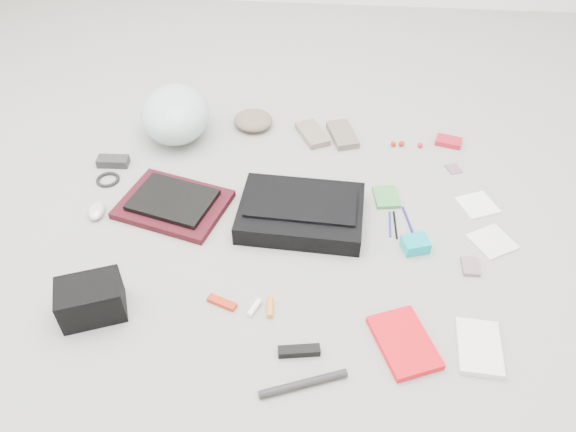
# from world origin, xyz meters

# --- Properties ---
(ground_plane) EXTENTS (4.00, 4.00, 0.00)m
(ground_plane) POSITION_xyz_m (0.00, 0.00, 0.00)
(ground_plane) COLOR gray
(messenger_bag) EXTENTS (0.46, 0.34, 0.07)m
(messenger_bag) POSITION_xyz_m (0.04, 0.03, 0.04)
(messenger_bag) COLOR black
(messenger_bag) RESTS_ON ground_plane
(bag_flap) EXTENTS (0.41, 0.20, 0.01)m
(bag_flap) POSITION_xyz_m (0.04, 0.03, 0.08)
(bag_flap) COLOR black
(bag_flap) RESTS_ON messenger_bag
(laptop_sleeve) EXTENTS (0.45, 0.38, 0.03)m
(laptop_sleeve) POSITION_xyz_m (-0.44, 0.06, 0.01)
(laptop_sleeve) COLOR #380B12
(laptop_sleeve) RESTS_ON ground_plane
(laptop) EXTENTS (0.34, 0.29, 0.02)m
(laptop) POSITION_xyz_m (-0.44, 0.06, 0.04)
(laptop) COLOR black
(laptop) RESTS_ON laptop_sleeve
(bike_helmet) EXTENTS (0.36, 0.41, 0.22)m
(bike_helmet) POSITION_xyz_m (-0.53, 0.53, 0.11)
(bike_helmet) COLOR #A0C7BF
(bike_helmet) RESTS_ON ground_plane
(beanie) EXTENTS (0.23, 0.22, 0.06)m
(beanie) POSITION_xyz_m (-0.21, 0.63, 0.03)
(beanie) COLOR brown
(beanie) RESTS_ON ground_plane
(mitten_left) EXTENTS (0.17, 0.21, 0.03)m
(mitten_left) POSITION_xyz_m (0.06, 0.57, 0.01)
(mitten_left) COLOR #776A5D
(mitten_left) RESTS_ON ground_plane
(mitten_right) EXTENTS (0.15, 0.21, 0.03)m
(mitten_right) POSITION_xyz_m (0.19, 0.58, 0.01)
(mitten_right) COLOR #6A5C50
(mitten_right) RESTS_ON ground_plane
(power_brick) EXTENTS (0.13, 0.06, 0.03)m
(power_brick) POSITION_xyz_m (-0.75, 0.30, 0.02)
(power_brick) COLOR black
(power_brick) RESTS_ON ground_plane
(cable_coil) EXTENTS (0.12, 0.12, 0.01)m
(cable_coil) POSITION_xyz_m (-0.74, 0.19, 0.01)
(cable_coil) COLOR black
(cable_coil) RESTS_ON ground_plane
(mouse) EXTENTS (0.07, 0.10, 0.04)m
(mouse) POSITION_xyz_m (-0.72, -0.00, 0.02)
(mouse) COLOR #BBBBBB
(mouse) RESTS_ON ground_plane
(camera_bag) EXTENTS (0.23, 0.20, 0.13)m
(camera_bag) POSITION_xyz_m (-0.57, -0.44, 0.06)
(camera_bag) COLOR black
(camera_bag) RESTS_ON ground_plane
(multitool) EXTENTS (0.10, 0.06, 0.02)m
(multitool) POSITION_xyz_m (-0.18, -0.38, 0.01)
(multitool) COLOR #A9210A
(multitool) RESTS_ON ground_plane
(toiletry_tube_white) EXTENTS (0.04, 0.07, 0.02)m
(toiletry_tube_white) POSITION_xyz_m (-0.07, -0.39, 0.01)
(toiletry_tube_white) COLOR white
(toiletry_tube_white) RESTS_ON ground_plane
(toiletry_tube_orange) EXTENTS (0.03, 0.07, 0.02)m
(toiletry_tube_orange) POSITION_xyz_m (-0.02, -0.38, 0.01)
(toiletry_tube_orange) COLOR orange
(toiletry_tube_orange) RESTS_ON ground_plane
(u_lock) EXTENTS (0.13, 0.05, 0.03)m
(u_lock) POSITION_xyz_m (0.08, -0.54, 0.01)
(u_lock) COLOR black
(u_lock) RESTS_ON ground_plane
(bike_pump) EXTENTS (0.25, 0.11, 0.02)m
(bike_pump) POSITION_xyz_m (0.10, -0.64, 0.01)
(bike_pump) COLOR black
(bike_pump) RESTS_ON ground_plane
(book_red) EXTENTS (0.23, 0.27, 0.02)m
(book_red) POSITION_xyz_m (0.39, -0.48, 0.01)
(book_red) COLOR red
(book_red) RESTS_ON ground_plane
(book_white) EXTENTS (0.14, 0.20, 0.02)m
(book_white) POSITION_xyz_m (0.61, -0.47, 0.01)
(book_white) COLOR beige
(book_white) RESTS_ON ground_plane
(notepad) EXTENTS (0.11, 0.13, 0.01)m
(notepad) POSITION_xyz_m (0.36, 0.18, 0.01)
(notepad) COLOR #36793A
(notepad) RESTS_ON ground_plane
(pen_blue) EXTENTS (0.01, 0.13, 0.01)m
(pen_blue) POSITION_xyz_m (0.37, 0.04, 0.00)
(pen_blue) COLOR #181D9D
(pen_blue) RESTS_ON ground_plane
(pen_black) EXTENTS (0.01, 0.14, 0.01)m
(pen_black) POSITION_xyz_m (0.39, 0.04, 0.00)
(pen_black) COLOR black
(pen_black) RESTS_ON ground_plane
(pen_navy) EXTENTS (0.04, 0.15, 0.01)m
(pen_navy) POSITION_xyz_m (0.44, 0.06, 0.00)
(pen_navy) COLOR navy
(pen_navy) RESTS_ON ground_plane
(accordion_wallet) EXTENTS (0.11, 0.09, 0.04)m
(accordion_wallet) POSITION_xyz_m (0.45, -0.08, 0.02)
(accordion_wallet) COLOR #06A3B1
(accordion_wallet) RESTS_ON ground_plane
(card_deck) EXTENTS (0.06, 0.08, 0.02)m
(card_deck) POSITION_xyz_m (0.64, -0.15, 0.01)
(card_deck) COLOR gray
(card_deck) RESTS_ON ground_plane
(napkin_top) EXTENTS (0.17, 0.17, 0.01)m
(napkin_top) POSITION_xyz_m (0.71, 0.17, 0.00)
(napkin_top) COLOR silver
(napkin_top) RESTS_ON ground_plane
(napkin_bottom) EXTENTS (0.18, 0.18, 0.01)m
(napkin_bottom) POSITION_xyz_m (0.73, -0.02, 0.00)
(napkin_bottom) COLOR silver
(napkin_bottom) RESTS_ON ground_plane
(lollipop_a) EXTENTS (0.03, 0.03, 0.02)m
(lollipop_a) POSITION_xyz_m (0.41, 0.53, 0.01)
(lollipop_a) COLOR #BA2004
(lollipop_a) RESTS_ON ground_plane
(lollipop_b) EXTENTS (0.03, 0.03, 0.02)m
(lollipop_b) POSITION_xyz_m (0.44, 0.54, 0.01)
(lollipop_b) COLOR #B4190D
(lollipop_b) RESTS_ON ground_plane
(lollipop_c) EXTENTS (0.03, 0.03, 0.02)m
(lollipop_c) POSITION_xyz_m (0.52, 0.53, 0.01)
(lollipop_c) COLOR red
(lollipop_c) RESTS_ON ground_plane
(altoids_tin) EXTENTS (0.12, 0.09, 0.02)m
(altoids_tin) POSITION_xyz_m (0.65, 0.57, 0.01)
(altoids_tin) COLOR #A71328
(altoids_tin) RESTS_ON ground_plane
(stamp_sheet) EXTENTS (0.07, 0.08, 0.00)m
(stamp_sheet) POSITION_xyz_m (0.65, 0.39, 0.00)
(stamp_sheet) COLOR #7F506B
(stamp_sheet) RESTS_ON ground_plane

